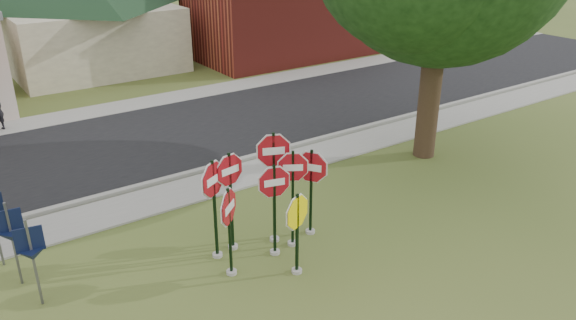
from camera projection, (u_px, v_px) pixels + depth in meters
ground at (306, 281)px, 12.43m from camera, size 120.00×120.00×0.00m
sidewalk_near at (196, 189)px, 16.56m from camera, size 60.00×1.60×0.06m
road at (140, 142)px, 19.96m from camera, size 60.00×7.00×0.04m
sidewalk_far at (101, 110)px, 23.19m from camera, size 60.00×1.60×0.06m
curb at (181, 176)px, 17.30m from camera, size 60.00×0.20×0.14m
stop_sign_center at (274, 198)px, 12.84m from camera, size 1.03×0.29×2.43m
stop_sign_yellow at (297, 225)px, 12.23m from camera, size 1.04×0.39×2.10m
stop_sign_left at (229, 220)px, 12.13m from camera, size 0.88×0.75×2.27m
stop_sign_right at (293, 186)px, 13.16m from camera, size 0.89×0.53×2.60m
stop_sign_back_right at (274, 171)px, 13.22m from camera, size 1.05×0.45×2.99m
stop_sign_back_left at (230, 188)px, 13.01m from camera, size 1.06×0.24×2.62m
stop_sign_far_right at (311, 180)px, 13.72m from camera, size 0.65×0.94×2.41m
stop_sign_far_left at (214, 195)px, 12.67m from camera, size 1.04×0.57×2.61m
building_brick at (284, 13)px, 31.66m from camera, size 10.20×6.20×4.75m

